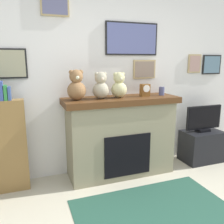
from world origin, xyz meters
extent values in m
cube|color=silver|center=(0.00, 2.00, 1.30)|extent=(5.20, 0.12, 2.60)
cube|color=black|center=(0.45, 1.93, 1.87)|extent=(0.78, 0.02, 0.44)
cube|color=#535B8E|center=(0.45, 1.91, 1.87)|extent=(0.74, 0.00, 0.40)
cube|color=black|center=(1.88, 1.93, 1.50)|extent=(0.36, 0.02, 0.31)
cube|color=slate|center=(1.88, 1.91, 1.50)|extent=(0.32, 0.00, 0.27)
cube|color=tan|center=(1.54, 1.93, 1.52)|extent=(0.23, 0.02, 0.29)
cube|color=#A47E72|center=(1.54, 1.91, 1.52)|extent=(0.19, 0.00, 0.25)
cube|color=black|center=(-1.14, 1.93, 1.54)|extent=(0.37, 0.02, 0.36)
cube|color=gray|center=(-1.14, 1.91, 1.54)|extent=(0.33, 0.00, 0.32)
cube|color=tan|center=(-0.59, 1.93, 2.28)|extent=(0.34, 0.02, 0.35)
cube|color=slate|center=(-0.59, 1.91, 2.28)|extent=(0.30, 0.00, 0.31)
cube|color=tan|center=(0.65, 1.93, 1.44)|extent=(0.35, 0.02, 0.27)
cube|color=#7E6B5B|center=(0.65, 1.91, 1.44)|extent=(0.31, 0.00, 0.23)
cube|color=gray|center=(0.19, 1.69, 0.50)|extent=(1.43, 0.50, 1.01)
cube|color=#4D2D15|center=(0.19, 1.69, 1.05)|extent=(1.55, 0.56, 0.08)
cube|color=black|center=(0.19, 1.44, 0.36)|extent=(0.65, 0.02, 0.56)
cube|color=olive|center=(-1.26, 1.74, 0.56)|extent=(0.45, 0.16, 1.13)
cube|color=#32488D|center=(-1.27, 1.74, 1.23)|extent=(0.06, 0.13, 0.22)
cube|color=#2B7C39|center=(-1.22, 1.74, 1.21)|extent=(0.04, 0.13, 0.17)
cube|color=#364F89|center=(-1.18, 1.74, 1.20)|extent=(0.03, 0.13, 0.15)
cube|color=black|center=(1.56, 1.64, 0.24)|extent=(0.61, 0.40, 0.49)
cube|color=black|center=(1.56, 1.64, 0.51)|extent=(0.20, 0.14, 0.04)
cube|color=black|center=(1.56, 1.64, 0.71)|extent=(0.62, 0.03, 0.37)
cube|color=black|center=(1.56, 1.62, 0.71)|extent=(0.58, 0.00, 0.33)
cube|color=#234C3C|center=(0.19, 0.76, 0.00)|extent=(1.68, 0.96, 0.01)
cylinder|color=#4C517A|center=(0.80, 1.67, 1.15)|extent=(0.08, 0.08, 0.12)
cube|color=brown|center=(0.54, 1.67, 1.17)|extent=(0.12, 0.09, 0.17)
cylinder|color=white|center=(0.54, 1.63, 1.20)|extent=(0.10, 0.01, 0.10)
sphere|color=olive|center=(-0.41, 1.67, 1.21)|extent=(0.23, 0.23, 0.23)
sphere|color=olive|center=(-0.41, 1.67, 1.38)|extent=(0.17, 0.17, 0.17)
sphere|color=olive|center=(-0.47, 1.67, 1.43)|extent=(0.06, 0.06, 0.06)
sphere|color=olive|center=(-0.35, 1.67, 1.43)|extent=(0.06, 0.06, 0.06)
sphere|color=beige|center=(-0.41, 1.61, 1.37)|extent=(0.05, 0.05, 0.05)
sphere|color=tan|center=(-0.10, 1.67, 1.20)|extent=(0.21, 0.21, 0.21)
sphere|color=tan|center=(-0.10, 1.67, 1.36)|extent=(0.15, 0.15, 0.15)
sphere|color=tan|center=(-0.15, 1.67, 1.40)|extent=(0.05, 0.05, 0.05)
sphere|color=tan|center=(-0.04, 1.67, 1.40)|extent=(0.05, 0.05, 0.05)
sphere|color=beige|center=(-0.10, 1.61, 1.35)|extent=(0.05, 0.05, 0.05)
sphere|color=#C0BB84|center=(0.15, 1.67, 1.19)|extent=(0.21, 0.21, 0.21)
sphere|color=#C0BB84|center=(0.15, 1.67, 1.35)|extent=(0.15, 0.15, 0.15)
sphere|color=#C0BB84|center=(0.10, 1.67, 1.40)|extent=(0.05, 0.05, 0.05)
sphere|color=#C0BB84|center=(0.21, 1.67, 1.40)|extent=(0.05, 0.05, 0.05)
sphere|color=beige|center=(0.15, 1.61, 1.34)|extent=(0.05, 0.05, 0.05)
camera|label=1|loc=(-1.03, -1.24, 1.58)|focal=38.47mm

